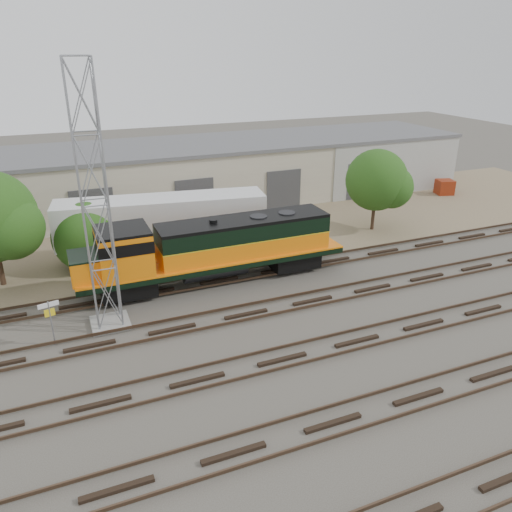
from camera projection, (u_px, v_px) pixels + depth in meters
name	position (u px, v px, depth m)	size (l,w,h in m)	color
ground	(257.00, 329.00, 25.27)	(140.00, 140.00, 0.00)	#47423A
dirt_strip	(181.00, 234.00, 38.04)	(80.00, 16.00, 0.02)	#726047
tracks	(282.00, 359.00, 22.69)	(80.00, 20.40, 0.28)	black
warehouse	(157.00, 177.00, 43.82)	(58.40, 10.40, 5.30)	beige
locomotive	(210.00, 249.00, 29.33)	(16.12, 2.83, 3.87)	black
signal_tower	(95.00, 208.00, 23.22)	(1.90, 1.90, 12.87)	gray
sign_post	(50.00, 315.00, 23.35)	(0.93, 0.24, 2.31)	gray
semi_trailer	(167.00, 220.00, 32.99)	(13.79, 4.72, 4.16)	silver
dumpster_blue	(375.00, 189.00, 47.13)	(1.60, 1.50, 1.50)	navy
dumpster_red	(445.00, 187.00, 48.01)	(1.50, 1.40, 1.40)	maroon
tree_mid	(92.00, 239.00, 31.86)	(4.72, 4.49, 4.49)	#382619
tree_east	(380.00, 182.00, 37.48)	(4.86, 4.63, 6.25)	#382619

